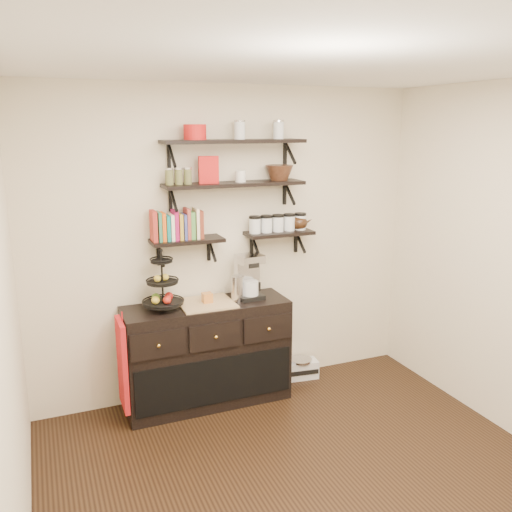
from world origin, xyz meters
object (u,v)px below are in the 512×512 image
(sideboard, at_px, (207,354))
(fruit_stand, at_px, (163,290))
(radio, at_px, (301,368))
(coffee_maker, at_px, (249,277))

(sideboard, bearing_deg, fruit_stand, 179.46)
(sideboard, relative_size, radio, 4.11)
(fruit_stand, bearing_deg, radio, 4.45)
(coffee_maker, bearing_deg, sideboard, 178.68)
(radio, bearing_deg, sideboard, -166.81)
(fruit_stand, distance_m, radio, 1.64)
(sideboard, xyz_separation_m, fruit_stand, (-0.36, 0.00, 0.62))
(sideboard, distance_m, fruit_stand, 0.71)
(sideboard, bearing_deg, coffee_maker, 3.84)
(sideboard, xyz_separation_m, coffee_maker, (0.40, 0.03, 0.63))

